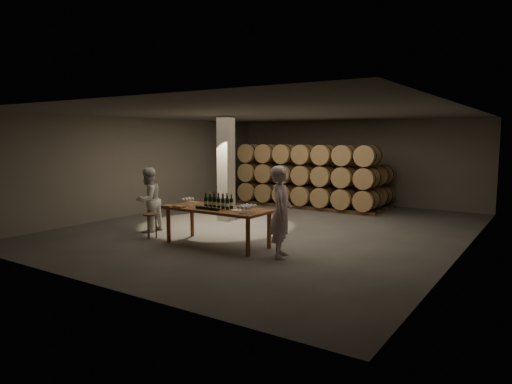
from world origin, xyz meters
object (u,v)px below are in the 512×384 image
Objects in this scene: person_man at (281,212)px; stool at (151,218)px; person_woman at (148,200)px; tasting_table at (217,212)px; plate at (236,210)px; bottle_cluster at (219,203)px; notebook_near at (179,206)px.

stool is at bearing 67.51° from person_man.
person_woman is (-4.34, 0.29, -0.10)m from person_man.
tasting_table is 10.36× the size of plate.
tasting_table is at bearing 78.46° from person_woman.
tasting_table reaches higher than stool.
tasting_table is 3.52× the size of bottle_cluster.
plate is 0.40× the size of stool.
stool is (-1.06, 0.07, -0.40)m from notebook_near.
stool is at bearing 173.56° from notebook_near.
plate is 0.14× the size of person_woman.
bottle_cluster is at bearing 79.40° from person_woman.
tasting_table is 1.49× the size of person_woman.
plate is 3.16m from person_woman.
bottle_cluster is 2.01m from stool.
bottle_cluster is 2.55m from person_woman.
tasting_table is 0.23m from bottle_cluster.
plate is at bearing 62.93° from person_man.
plate is at bearing -10.43° from bottle_cluster.
plate is 0.97× the size of notebook_near.
person_woman is (-2.54, 0.20, 0.08)m from tasting_table.
tasting_table is at bearing 9.61° from stool.
bottle_cluster is 0.62m from plate.
tasting_table is 0.94m from notebook_near.
person_woman is at bearing 175.07° from plate.
person_woman is at bearing 60.08° from person_man.
bottle_cluster is 0.38× the size of person_man.
person_man is (1.19, -0.02, 0.07)m from plate.
bottle_cluster reaches higher than notebook_near.
person_man reaches higher than person_woman.
person_man is at bearing 3.58° from stool.
stool is (-2.52, -0.25, -0.39)m from plate.
person_man is at bearing 4.07° from notebook_near.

